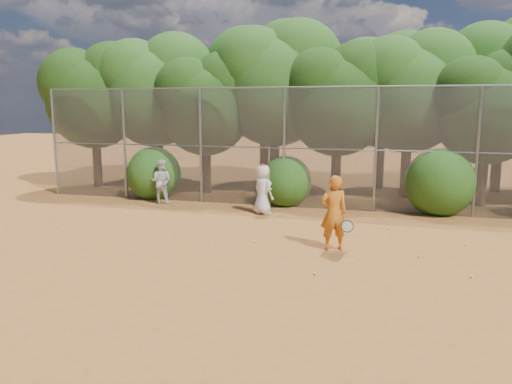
% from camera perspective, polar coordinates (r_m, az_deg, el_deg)
% --- Properties ---
extents(ground, '(80.00, 80.00, 0.00)m').
position_cam_1_polar(ground, '(11.22, 1.50, -7.95)').
color(ground, '#A15B24').
rests_on(ground, ground).
extents(fence_back, '(20.05, 0.09, 4.03)m').
position_cam_1_polar(fence_back, '(16.63, 6.21, 5.12)').
color(fence_back, gray).
rests_on(fence_back, ground).
extents(tree_0, '(4.38, 3.81, 6.00)m').
position_cam_1_polar(tree_0, '(21.98, -17.91, 10.79)').
color(tree_0, black).
rests_on(tree_0, ground).
extents(tree_1, '(4.64, 4.03, 6.35)m').
position_cam_1_polar(tree_1, '(21.17, -11.40, 11.75)').
color(tree_1, black).
rests_on(tree_1, ground).
extents(tree_2, '(3.99, 3.47, 5.47)m').
position_cam_1_polar(tree_2, '(19.50, -5.64, 10.36)').
color(tree_2, black).
rests_on(tree_2, ground).
extents(tree_3, '(4.89, 4.26, 6.70)m').
position_cam_1_polar(tree_3, '(19.74, 2.40, 12.75)').
color(tree_3, black).
rests_on(tree_3, ground).
extents(tree_4, '(4.19, 3.64, 5.73)m').
position_cam_1_polar(tree_4, '(18.70, 9.53, 10.82)').
color(tree_4, black).
rests_on(tree_4, ground).
extents(tree_5, '(4.51, 3.92, 6.17)m').
position_cam_1_polar(tree_5, '(19.40, 17.34, 11.33)').
color(tree_5, black).
rests_on(tree_5, ground).
extents(tree_6, '(3.86, 3.36, 5.29)m').
position_cam_1_polar(tree_6, '(18.62, 25.10, 9.13)').
color(tree_6, black).
rests_on(tree_6, ground).
extents(tree_9, '(4.83, 4.20, 6.62)m').
position_cam_1_polar(tree_9, '(23.68, -11.04, 11.98)').
color(tree_9, black).
rests_on(tree_9, ground).
extents(tree_10, '(5.15, 4.48, 7.06)m').
position_cam_1_polar(tree_10, '(22.12, 1.16, 13.06)').
color(tree_10, black).
rests_on(tree_10, ground).
extents(tree_11, '(4.64, 4.03, 6.35)m').
position_cam_1_polar(tree_11, '(21.01, 14.46, 11.65)').
color(tree_11, black).
rests_on(tree_11, ground).
extents(tree_12, '(5.02, 4.37, 6.88)m').
position_cam_1_polar(tree_12, '(21.98, 26.61, 11.74)').
color(tree_12, black).
rests_on(tree_12, ground).
extents(bush_0, '(2.00, 2.00, 2.00)m').
position_cam_1_polar(bush_0, '(18.89, -11.59, 2.35)').
color(bush_0, '#214C13').
rests_on(bush_0, ground).
extents(bush_1, '(1.80, 1.80, 1.80)m').
position_cam_1_polar(bush_1, '(17.22, 3.41, 1.47)').
color(bush_1, '#214C13').
rests_on(bush_1, ground).
extents(bush_2, '(2.20, 2.20, 2.20)m').
position_cam_1_polar(bush_2, '(16.87, 20.25, 1.37)').
color(bush_2, '#214C13').
rests_on(bush_2, ground).
extents(player_yellow, '(0.90, 0.66, 1.81)m').
position_cam_1_polar(player_yellow, '(12.02, 8.87, -2.37)').
color(player_yellow, orange).
rests_on(player_yellow, ground).
extents(player_teen, '(0.92, 0.86, 1.61)m').
position_cam_1_polar(player_teen, '(15.77, 0.80, 0.32)').
color(player_teen, white).
rests_on(player_teen, ground).
extents(player_white, '(0.89, 0.80, 1.55)m').
position_cam_1_polar(player_white, '(17.80, -10.78, 1.19)').
color(player_white, silver).
rests_on(player_white, ground).
extents(ball_0, '(0.07, 0.07, 0.07)m').
position_cam_1_polar(ball_0, '(12.03, 18.13, -7.03)').
color(ball_0, '#C4EB2A').
rests_on(ball_0, ground).
extents(ball_1, '(0.07, 0.07, 0.07)m').
position_cam_1_polar(ball_1, '(13.43, 22.79, -5.55)').
color(ball_1, '#C4EB2A').
rests_on(ball_1, ground).
extents(ball_2, '(0.07, 0.07, 0.07)m').
position_cam_1_polar(ball_2, '(10.44, 6.73, -9.20)').
color(ball_2, '#C4EB2A').
rests_on(ball_2, ground).
extents(ball_3, '(0.07, 0.07, 0.07)m').
position_cam_1_polar(ball_3, '(11.08, 23.40, -8.85)').
color(ball_3, '#C4EB2A').
rests_on(ball_3, ground).
extents(ball_4, '(0.07, 0.07, 0.07)m').
position_cam_1_polar(ball_4, '(12.65, -0.15, -5.69)').
color(ball_4, '#C4EB2A').
rests_on(ball_4, ground).
extents(ball_5, '(0.07, 0.07, 0.07)m').
position_cam_1_polar(ball_5, '(14.41, 14.92, -4.06)').
color(ball_5, '#C4EB2A').
rests_on(ball_5, ground).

